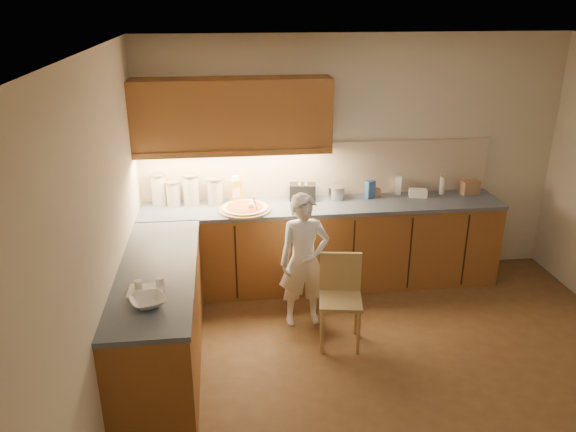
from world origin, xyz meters
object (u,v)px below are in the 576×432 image
object	(u,v)px
wooden_chair	(340,293)
oil_jug	(236,191)
pizza_on_board	(245,209)
child	(304,261)
toaster	(303,192)

from	to	relation	value
wooden_chair	oil_jug	xyz separation A→B (m)	(-0.86, 1.22, 0.58)
pizza_on_board	child	world-z (taller)	child
pizza_on_board	oil_jug	xyz separation A→B (m)	(-0.08, 0.24, 0.11)
pizza_on_board	oil_jug	size ratio (longest dim) A/B	1.76
oil_jug	pizza_on_board	bearing A→B (deg)	-71.48
pizza_on_board	child	bearing A→B (deg)	-51.94
pizza_on_board	toaster	bearing A→B (deg)	22.29
wooden_chair	oil_jug	distance (m)	1.60
pizza_on_board	oil_jug	bearing A→B (deg)	108.52
child	oil_jug	world-z (taller)	child
child	oil_jug	size ratio (longest dim) A/B	4.33
pizza_on_board	child	size ratio (longest dim) A/B	0.41
pizza_on_board	toaster	world-z (taller)	pizza_on_board
oil_jug	toaster	world-z (taller)	oil_jug
oil_jug	toaster	bearing A→B (deg)	1.61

